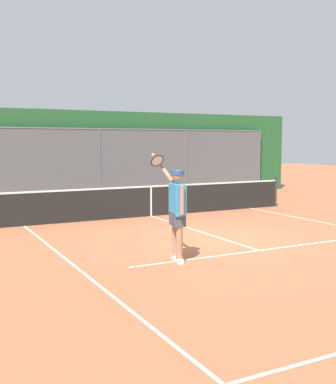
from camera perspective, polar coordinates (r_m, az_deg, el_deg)
name	(u,v)px	position (r m, az deg, el deg)	size (l,w,h in m)	color
ground_plane	(223,239)	(11.58, 6.56, -5.59)	(60.00, 60.00, 0.00)	#A8603D
court_line_markings	(267,253)	(10.30, 11.69, -7.12)	(7.81, 9.83, 0.01)	white
fence_backdrop	(95,156)	(19.83, -8.75, 4.32)	(18.92, 1.37, 3.56)	#565B60
tennis_net	(151,200)	(14.95, -2.05, -1.01)	(10.04, 0.09, 1.07)	#2D2D2D
tennis_player	(177,207)	(9.23, 1.07, -1.82)	(0.33, 1.47, 2.08)	silver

